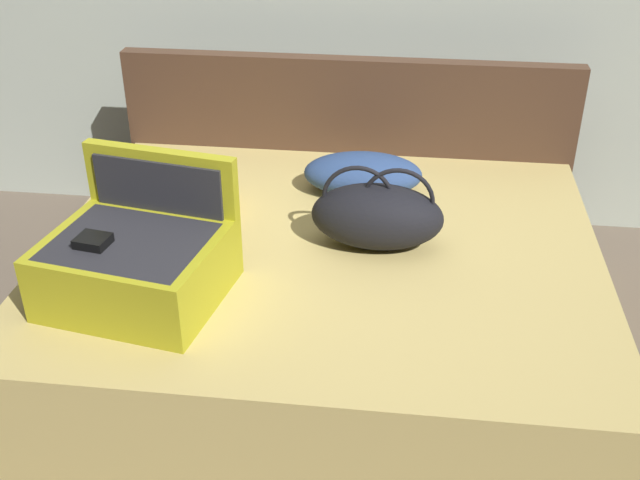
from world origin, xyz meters
The scene contains 7 objects.
ground_plane centered at (0.00, 0.00, 0.00)m, with size 12.00×12.00×0.00m, color #6B5B4C.
bed centered at (0.00, 0.40, 0.25)m, with size 1.98×1.66×0.49m, color tan.
headboard centered at (0.00, 1.27, 0.46)m, with size 2.02×0.08×0.92m, color #4C3323.
hard_case_large centered at (-0.56, 0.02, 0.63)m, with size 0.61×0.56×0.43m.
duffel_bag centered at (0.18, 0.43, 0.62)m, with size 0.48×0.26×0.31m.
pillow_near_headboard centered at (0.10, 0.86, 0.57)m, with size 0.48×0.28×0.16m, color navy.
pillow_center_head centered at (-0.58, 0.63, 0.60)m, with size 0.41×0.30×0.22m, color gold.
Camera 1 is at (0.28, -1.98, 1.92)m, focal length 43.34 mm.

